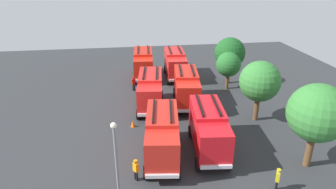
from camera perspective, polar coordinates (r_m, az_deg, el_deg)
name	(u,v)px	position (r m, az deg, el deg)	size (l,w,h in m)	color
ground_plane	(168,106)	(33.76, 0.00, -2.19)	(55.88, 55.88, 0.00)	#2D3033
fire_truck_0	(143,63)	(41.97, -4.74, 6.03)	(7.34, 3.14, 3.88)	red
fire_truck_1	(150,90)	(32.53, -3.40, 0.90)	(7.44, 3.44, 3.88)	red
fire_truck_2	(162,134)	(24.01, -1.11, -7.64)	(7.45, 3.50, 3.88)	red
fire_truck_3	(175,63)	(41.78, 1.38, 6.03)	(7.33, 3.09, 3.88)	red
fire_truck_4	(186,87)	(33.39, 3.55, 1.50)	(7.45, 3.48, 3.88)	red
fire_truck_5	(209,128)	(25.14, 7.77, -6.35)	(7.41, 3.34, 3.88)	red
firefighter_0	(136,169)	(22.40, -6.17, -13.98)	(0.48, 0.43, 1.73)	black
firefighter_1	(134,83)	(37.85, -6.59, 2.18)	(0.37, 0.48, 1.77)	black
firefighter_2	(216,108)	(31.25, 9.07, -2.64)	(0.48, 0.44, 1.78)	black
firefighter_3	(277,178)	(22.71, 20.18, -14.82)	(0.48, 0.42, 1.77)	black
tree_0	(230,53)	(40.02, 11.72, 7.77)	(3.99, 3.99, 6.18)	brown
tree_1	(228,64)	(38.23, 11.47, 5.64)	(3.11, 3.11, 4.82)	brown
tree_2	(260,82)	(30.45, 17.13, 2.38)	(4.01, 4.01, 6.21)	brown
tree_3	(317,113)	(24.48, 26.61, -3.23)	(4.40, 4.40, 6.81)	brown
traffic_cone_0	(159,127)	(28.80, -1.77, -6.29)	(0.41, 0.41, 0.58)	#F2600C
traffic_cone_1	(133,124)	(29.57, -6.70, -5.57)	(0.44, 0.44, 0.63)	#F2600C
lamppost	(117,164)	(18.07, -9.79, -13.00)	(0.36, 0.36, 6.63)	slate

